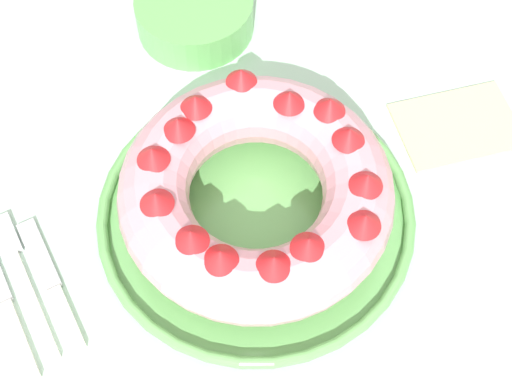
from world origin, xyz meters
TOP-DOWN VIEW (x-y plane):
  - dining_table at (0.00, 0.00)m, footprint 1.25×1.08m
  - serving_dish at (0.02, 0.01)m, footprint 0.35×0.35m
  - bundt_cake at (0.02, 0.01)m, footprint 0.29×0.29m
  - fork at (-0.23, 0.08)m, footprint 0.02×0.18m
  - serving_knife at (-0.25, 0.05)m, footprint 0.02×0.20m
  - cake_knife at (-0.20, 0.04)m, footprint 0.02×0.16m
  - side_bowl at (0.09, 0.31)m, footprint 0.15×0.15m
  - napkin at (0.30, 0.01)m, footprint 0.16×0.13m

SIDE VIEW (x-z plane):
  - dining_table at x=0.00m, z-range 0.28..1.01m
  - napkin at x=0.30m, z-range 0.73..0.73m
  - fork at x=-0.23m, z-range 0.73..0.74m
  - cake_knife at x=-0.20m, z-range 0.73..0.74m
  - serving_knife at x=-0.25m, z-range 0.73..0.74m
  - serving_dish at x=0.02m, z-range 0.73..0.76m
  - side_bowl at x=0.09m, z-range 0.73..0.78m
  - bundt_cake at x=0.02m, z-range 0.75..0.84m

